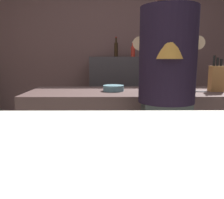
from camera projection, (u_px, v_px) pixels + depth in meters
The scene contains 10 objects.
wall_back at pixel (114, 45), 3.42m from camera, with size 5.20×0.10×2.70m, color brown.
prep_counter at pixel (158, 145), 2.00m from camera, with size 2.10×0.60×0.91m, color #4A3633.
back_shelf at pixel (123, 101), 3.28m from camera, with size 0.89×0.36×1.19m, color #3C3639.
bartender at pixel (166, 91), 1.46m from camera, with size 0.47×0.54×1.68m.
knife_block at pixel (216, 78), 1.87m from camera, with size 0.10×0.08×0.28m.
mixing_bowl at pixel (114, 88), 1.91m from camera, with size 0.17×0.17×0.05m, color slate.
chefs_knife at pixel (190, 91), 1.87m from camera, with size 0.24×0.03×0.01m, color silver.
bottle_olive_oil at pixel (133, 51), 3.16m from camera, with size 0.06×0.06×0.19m.
bottle_soy at pixel (148, 51), 3.15m from camera, with size 0.07×0.07×0.19m.
bottle_vinegar at pixel (116, 49), 3.20m from camera, with size 0.05×0.05×0.26m.
Camera 1 is at (-0.05, -1.31, 1.17)m, focal length 38.36 mm.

